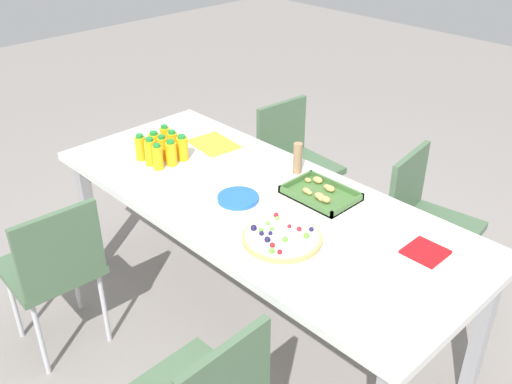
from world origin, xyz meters
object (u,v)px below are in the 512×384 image
object	(u,v)px
plate_stack	(238,198)
cardboard_tube	(298,158)
juice_bottle_7	(173,144)
juice_bottle_8	(182,148)
party_table	(258,209)
juice_bottle_3	(155,144)
juice_bottle_2	(158,157)
chair_near_left	(54,265)
juice_bottle_4	(162,148)
juice_bottle_6	(165,139)
juice_bottle_1	(150,152)
juice_bottle_5	(171,153)
chair_far_left	(293,157)
chair_far_right	(425,216)
juice_bottle_0	(141,148)
paper_folder	(214,144)
napkin_stack	(425,252)
fruit_pizza	(282,237)
snack_tray	(320,193)

from	to	relation	value
plate_stack	cardboard_tube	distance (m)	0.40
juice_bottle_7	juice_bottle_8	world-z (taller)	juice_bottle_7
party_table	juice_bottle_3	size ratio (longest dim) A/B	16.23
juice_bottle_2	juice_bottle_8	size ratio (longest dim) A/B	0.99
chair_near_left	plate_stack	xyz separation A→B (m)	(0.47, 0.71, 0.26)
juice_bottle_4	juice_bottle_6	distance (m)	0.11
juice_bottle_4	juice_bottle_1	bearing A→B (deg)	-85.18
juice_bottle_6	juice_bottle_5	bearing A→B (deg)	-26.49
juice_bottle_1	cardboard_tube	xyz separation A→B (m)	(0.58, 0.47, 0.01)
juice_bottle_2	plate_stack	distance (m)	0.52
chair_far_left	juice_bottle_3	bearing A→B (deg)	-7.68
juice_bottle_8	chair_near_left	bearing A→B (deg)	-87.60
chair_far_right	juice_bottle_8	size ratio (longest dim) A/B	6.07
juice_bottle_0	juice_bottle_3	xyz separation A→B (m)	(0.01, 0.08, -0.00)
juice_bottle_3	juice_bottle_8	xyz separation A→B (m)	(0.14, 0.07, 0.00)
juice_bottle_3	paper_folder	world-z (taller)	juice_bottle_3
juice_bottle_2	plate_stack	size ratio (longest dim) A/B	0.72
chair_far_left	juice_bottle_3	world-z (taller)	juice_bottle_3
plate_stack	napkin_stack	size ratio (longest dim) A/B	1.27
party_table	juice_bottle_0	bearing A→B (deg)	-166.98
juice_bottle_7	fruit_pizza	distance (m)	0.95
plate_stack	chair_far_right	bearing A→B (deg)	61.13
snack_tray	juice_bottle_4	bearing A→B (deg)	-159.84
napkin_stack	cardboard_tube	world-z (taller)	cardboard_tube
chair_far_right	snack_tray	bearing A→B (deg)	-30.98
plate_stack	juice_bottle_8	bearing A→B (deg)	171.72
juice_bottle_0	fruit_pizza	bearing A→B (deg)	-0.44
chair_near_left	juice_bottle_4	distance (m)	0.78
juice_bottle_1	paper_folder	size ratio (longest dim) A/B	0.57
juice_bottle_3	chair_far_right	bearing A→B (deg)	37.60
party_table	juice_bottle_8	world-z (taller)	juice_bottle_8
plate_stack	cardboard_tube	xyz separation A→B (m)	(0.01, 0.39, 0.07)
snack_tray	juice_bottle_0	bearing A→B (deg)	-157.01
cardboard_tube	juice_bottle_0	bearing A→B (deg)	-144.65
juice_bottle_7	juice_bottle_8	size ratio (longest dim) A/B	1.02
juice_bottle_0	snack_tray	world-z (taller)	juice_bottle_0
juice_bottle_5	juice_bottle_6	bearing A→B (deg)	153.51
chair_far_right	juice_bottle_0	size ratio (longest dim) A/B	5.99
napkin_stack	cardboard_tube	size ratio (longest dim) A/B	0.94
juice_bottle_3	paper_folder	size ratio (longest dim) A/B	0.51
juice_bottle_2	juice_bottle_6	size ratio (longest dim) A/B	0.95
chair_near_left	juice_bottle_1	bearing A→B (deg)	11.78
juice_bottle_5	paper_folder	size ratio (longest dim) A/B	0.52
juice_bottle_2	cardboard_tube	xyz separation A→B (m)	(0.51, 0.47, 0.02)
chair_near_left	juice_bottle_6	bearing A→B (deg)	16.07
juice_bottle_6	plate_stack	xyz separation A→B (m)	(0.66, -0.08, -0.06)
juice_bottle_6	napkin_stack	distance (m)	1.48
chair_near_left	chair_far_right	bearing A→B (deg)	-28.18
juice_bottle_0	snack_tray	size ratio (longest dim) A/B	0.43
chair_far_left	plate_stack	bearing A→B (deg)	32.03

